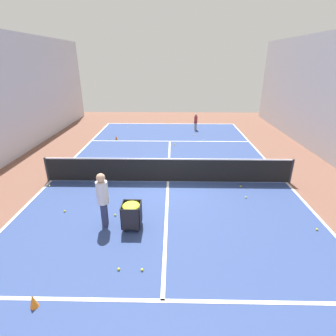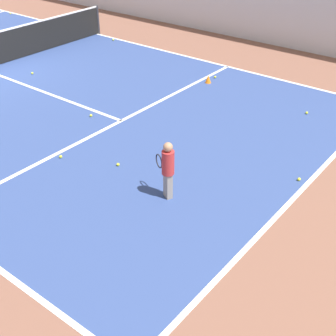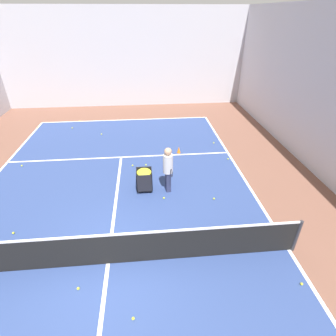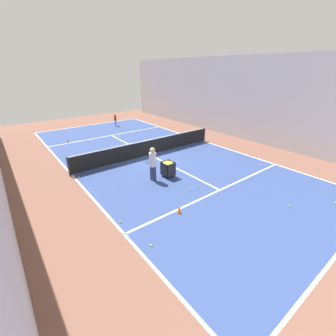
# 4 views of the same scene
# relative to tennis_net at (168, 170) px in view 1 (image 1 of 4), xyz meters

# --- Properties ---
(ground_plane) EXTENTS (31.88, 31.88, 0.00)m
(ground_plane) POSITION_rel_tennis_net_xyz_m (0.00, 0.00, -0.55)
(ground_plane) COLOR brown
(court_playing_area) EXTENTS (10.15, 21.86, 0.00)m
(court_playing_area) POSITION_rel_tennis_net_xyz_m (0.00, 0.00, -0.55)
(court_playing_area) COLOR navy
(court_playing_area) RESTS_ON ground
(line_baseline_near) EXTENTS (10.15, 0.10, 0.00)m
(line_baseline_near) POSITION_rel_tennis_net_xyz_m (0.00, -10.93, -0.55)
(line_baseline_near) COLOR white
(line_baseline_near) RESTS_ON ground
(line_sideline_left) EXTENTS (0.10, 21.86, 0.00)m
(line_sideline_left) POSITION_rel_tennis_net_xyz_m (-5.07, 0.00, -0.55)
(line_sideline_left) COLOR white
(line_sideline_left) RESTS_ON ground
(line_sideline_right) EXTENTS (0.10, 21.86, 0.00)m
(line_sideline_right) POSITION_rel_tennis_net_xyz_m (5.07, 0.00, -0.55)
(line_sideline_right) COLOR white
(line_sideline_right) RESTS_ON ground
(line_service_near) EXTENTS (10.15, 0.10, 0.00)m
(line_service_near) POSITION_rel_tennis_net_xyz_m (0.00, -6.01, -0.55)
(line_service_near) COLOR white
(line_service_near) RESTS_ON ground
(line_service_far) EXTENTS (10.15, 0.10, 0.00)m
(line_service_far) POSITION_rel_tennis_net_xyz_m (0.00, 6.01, -0.55)
(line_service_far) COLOR white
(line_service_far) RESTS_ON ground
(line_centre_service) EXTENTS (0.10, 12.03, 0.00)m
(line_centre_service) POSITION_rel_tennis_net_xyz_m (0.00, 0.00, -0.55)
(line_centre_service) COLOR white
(line_centre_service) RESTS_ON ground
(tennis_net) EXTENTS (10.45, 0.10, 1.07)m
(tennis_net) POSITION_rel_tennis_net_xyz_m (0.00, 0.00, 0.00)
(tennis_net) COLOR #2D2D33
(tennis_net) RESTS_ON ground
(player_near_baseline) EXTENTS (0.33, 0.58, 1.19)m
(player_near_baseline) POSITION_rel_tennis_net_xyz_m (-1.87, -8.97, 0.13)
(player_near_baseline) COLOR gray
(player_near_baseline) RESTS_ON ground
(coach_at_net) EXTENTS (0.40, 0.69, 1.78)m
(coach_at_net) POSITION_rel_tennis_net_xyz_m (1.92, 3.20, 0.47)
(coach_at_net) COLOR #2D3351
(coach_at_net) RESTS_ON ground
(ball_cart) EXTENTS (0.58, 0.61, 0.86)m
(ball_cart) POSITION_rel_tennis_net_xyz_m (1.05, 3.33, 0.05)
(ball_cart) COLOR black
(ball_cart) RESTS_ON ground
(training_cone_0) EXTENTS (0.23, 0.23, 0.24)m
(training_cone_0) POSITION_rel_tennis_net_xyz_m (-1.50, -1.86, -0.43)
(training_cone_0) COLOR orange
(training_cone_0) RESTS_ON ground
(training_cone_1) EXTENTS (0.18, 0.18, 0.32)m
(training_cone_1) POSITION_rel_tennis_net_xyz_m (2.72, 6.21, -0.39)
(training_cone_1) COLOR orange
(training_cone_1) RESTS_ON ground
(training_cone_2) EXTENTS (0.18, 0.18, 0.24)m
(training_cone_2) POSITION_rel_tennis_net_xyz_m (3.51, -6.30, -0.43)
(training_cone_2) COLOR orange
(training_cone_2) RESTS_ON ground
(tennis_ball_0) EXTENTS (0.07, 0.07, 0.07)m
(tennis_ball_0) POSITION_rel_tennis_net_xyz_m (3.97, -6.25, -0.52)
(tennis_ball_0) COLOR yellow
(tennis_ball_0) RESTS_ON ground
(tennis_ball_1) EXTENTS (0.07, 0.07, 0.07)m
(tennis_ball_1) POSITION_rel_tennis_net_xyz_m (-0.87, -1.98, -0.52)
(tennis_ball_1) COLOR yellow
(tennis_ball_1) RESTS_ON ground
(tennis_ball_3) EXTENTS (0.07, 0.07, 0.07)m
(tennis_ball_3) POSITION_rel_tennis_net_xyz_m (-2.98, 1.38, -0.52)
(tennis_ball_3) COLOR yellow
(tennis_ball_3) RESTS_ON ground
(tennis_ball_4) EXTENTS (0.07, 0.07, 0.07)m
(tennis_ball_4) POSITION_rel_tennis_net_xyz_m (3.28, -9.55, -0.52)
(tennis_ball_4) COLOR yellow
(tennis_ball_4) RESTS_ON ground
(tennis_ball_5) EXTENTS (0.07, 0.07, 0.07)m
(tennis_ball_5) POSITION_rel_tennis_net_xyz_m (0.55, 5.15, -0.52)
(tennis_ball_5) COLOR yellow
(tennis_ball_5) RESTS_ON ground
(tennis_ball_6) EXTENTS (0.07, 0.07, 0.07)m
(tennis_ball_6) POSITION_rel_tennis_net_xyz_m (0.22, -10.74, -0.52)
(tennis_ball_6) COLOR yellow
(tennis_ball_6) RESTS_ON ground
(tennis_ball_7) EXTENTS (0.07, 0.07, 0.07)m
(tennis_ball_7) POSITION_rel_tennis_net_xyz_m (3.52, 2.48, -0.52)
(tennis_ball_7) COLOR yellow
(tennis_ball_7) RESTS_ON ground
(tennis_ball_8) EXTENTS (0.07, 0.07, 0.07)m
(tennis_ball_8) POSITION_rel_tennis_net_xyz_m (-0.64, -0.70, -0.52)
(tennis_ball_8) COLOR yellow
(tennis_ball_8) RESTS_ON ground
(tennis_ball_9) EXTENTS (0.07, 0.07, 0.07)m
(tennis_ball_9) POSITION_rel_tennis_net_xyz_m (-5.21, -6.87, -0.52)
(tennis_ball_9) COLOR yellow
(tennis_ball_9) RESTS_ON ground
(tennis_ball_10) EXTENTS (0.07, 0.07, 0.07)m
(tennis_ball_10) POSITION_rel_tennis_net_xyz_m (-1.64, -7.44, -0.52)
(tennis_ball_10) COLOR yellow
(tennis_ball_10) RESTS_ON ground
(tennis_ball_11) EXTENTS (0.07, 0.07, 0.07)m
(tennis_ball_11) POSITION_rel_tennis_net_xyz_m (1.13, 5.14, -0.52)
(tennis_ball_11) COLOR yellow
(tennis_ball_11) RESTS_ON ground
(tennis_ball_12) EXTENTS (0.07, 0.07, 0.07)m
(tennis_ball_12) POSITION_rel_tennis_net_xyz_m (-3.84, -0.92, -0.52)
(tennis_ball_12) COLOR yellow
(tennis_ball_12) RESTS_ON ground
(tennis_ball_14) EXTENTS (0.07, 0.07, 0.07)m
(tennis_ball_14) POSITION_rel_tennis_net_xyz_m (4.89, 0.57, -0.52)
(tennis_ball_14) COLOR yellow
(tennis_ball_14) RESTS_ON ground
(tennis_ball_15) EXTENTS (0.07, 0.07, 0.07)m
(tennis_ball_15) POSITION_rel_tennis_net_xyz_m (-4.66, 3.37, -0.52)
(tennis_ball_15) COLOR yellow
(tennis_ball_15) RESTS_ON ground
(tennis_ball_16) EXTENTS (0.07, 0.07, 0.07)m
(tennis_ball_16) POSITION_rel_tennis_net_xyz_m (-0.30, -5.23, -0.52)
(tennis_ball_16) COLOR yellow
(tennis_ball_16) RESTS_ON ground
(tennis_ball_17) EXTENTS (0.07, 0.07, 0.07)m
(tennis_ball_17) POSITION_rel_tennis_net_xyz_m (4.84, -1.10, -0.52)
(tennis_ball_17) COLOR yellow
(tennis_ball_17) RESTS_ON ground
(tennis_ball_18) EXTENTS (0.07, 0.07, 0.07)m
(tennis_ball_18) POSITION_rel_tennis_net_xyz_m (-3.01, 0.45, -0.52)
(tennis_ball_18) COLOR yellow
(tennis_ball_18) RESTS_ON ground
(tennis_ball_19) EXTENTS (0.07, 0.07, 0.07)m
(tennis_ball_19) POSITION_rel_tennis_net_xyz_m (0.70, -1.56, -0.52)
(tennis_ball_19) COLOR yellow
(tennis_ball_19) RESTS_ON ground
(tennis_ball_23) EXTENTS (0.07, 0.07, 0.07)m
(tennis_ball_23) POSITION_rel_tennis_net_xyz_m (-2.18, -6.22, -0.52)
(tennis_ball_23) COLOR yellow
(tennis_ball_23) RESTS_ON ground
(tennis_ball_24) EXTENTS (0.07, 0.07, 0.07)m
(tennis_ball_24) POSITION_rel_tennis_net_xyz_m (1.72, 2.69, -0.52)
(tennis_ball_24) COLOR yellow
(tennis_ball_24) RESTS_ON ground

